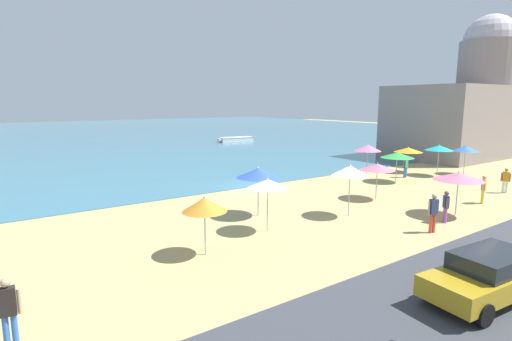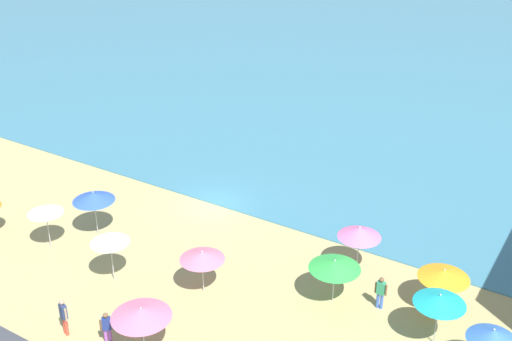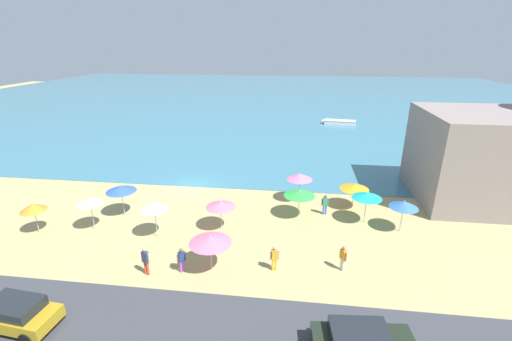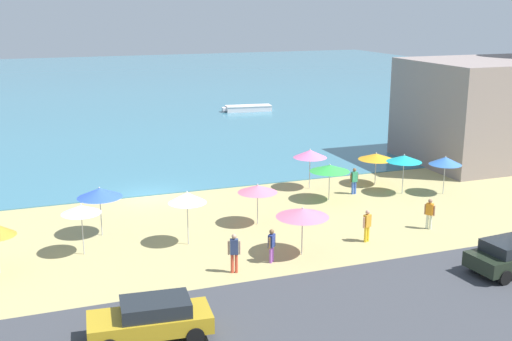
# 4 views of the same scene
# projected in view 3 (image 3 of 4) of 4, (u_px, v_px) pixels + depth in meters

# --- Properties ---
(ground_plane) EXTENTS (160.00, 160.00, 0.00)m
(ground_plane) POSITION_uv_depth(u_px,v_px,m) (192.00, 187.00, 32.00)
(ground_plane) COLOR tan
(sea) EXTENTS (150.00, 110.00, 0.05)m
(sea) POSITION_uv_depth(u_px,v_px,m) (259.00, 97.00, 83.02)
(sea) COLOR teal
(sea) RESTS_ON ground_plane
(beach_umbrella_0) EXTENTS (2.12, 2.12, 2.58)m
(beach_umbrella_0) POSITION_uv_depth(u_px,v_px,m) (300.00, 176.00, 28.31)
(beach_umbrella_0) COLOR #B2B2B7
(beach_umbrella_0) RESTS_ON ground_plane
(beach_umbrella_1) EXTENTS (2.12, 2.12, 2.24)m
(beach_umbrella_1) POSITION_uv_depth(u_px,v_px,m) (221.00, 204.00, 24.14)
(beach_umbrella_1) COLOR #B2B2B7
(beach_umbrella_1) RESTS_ON ground_plane
(beach_umbrella_2) EXTENTS (1.72, 1.72, 2.34)m
(beach_umbrella_2) POSITION_uv_depth(u_px,v_px,m) (33.00, 207.00, 23.69)
(beach_umbrella_2) COLOR #B2B2B7
(beach_umbrella_2) RESTS_ON ground_plane
(beach_umbrella_3) EXTENTS (2.48, 2.48, 2.34)m
(beach_umbrella_3) POSITION_uv_depth(u_px,v_px,m) (210.00, 240.00, 19.67)
(beach_umbrella_3) COLOR #B2B2B7
(beach_umbrella_3) RESTS_ON ground_plane
(beach_umbrella_4) EXTENTS (2.39, 2.39, 2.25)m
(beach_umbrella_4) POSITION_uv_depth(u_px,v_px,m) (299.00, 193.00, 25.88)
(beach_umbrella_4) COLOR #B2B2B7
(beach_umbrella_4) RESTS_ON ground_plane
(beach_umbrella_5) EXTENTS (2.25, 2.25, 2.56)m
(beach_umbrella_5) POSITION_uv_depth(u_px,v_px,m) (121.00, 188.00, 26.05)
(beach_umbrella_5) COLOR #B2B2B7
(beach_umbrella_5) RESTS_ON ground_plane
(beach_umbrella_6) EXTENTS (1.85, 1.85, 2.49)m
(beach_umbrella_6) POSITION_uv_depth(u_px,v_px,m) (90.00, 201.00, 24.05)
(beach_umbrella_6) COLOR #B2B2B7
(beach_umbrella_6) RESTS_ON ground_plane
(beach_umbrella_7) EXTENTS (1.98, 1.98, 2.42)m
(beach_umbrella_7) POSITION_uv_depth(u_px,v_px,m) (404.00, 204.00, 23.84)
(beach_umbrella_7) COLOR #B2B2B7
(beach_umbrella_7) RESTS_ON ground_plane
(beach_umbrella_8) EXTENTS (2.31, 2.31, 2.15)m
(beach_umbrella_8) POSITION_uv_depth(u_px,v_px,m) (354.00, 187.00, 27.31)
(beach_umbrella_8) COLOR #B2B2B7
(beach_umbrella_8) RESTS_ON ground_plane
(beach_umbrella_9) EXTENTS (1.88, 1.88, 2.72)m
(beach_umbrella_9) POSITION_uv_depth(u_px,v_px,m) (154.00, 206.00, 23.01)
(beach_umbrella_9) COLOR #B2B2B7
(beach_umbrella_9) RESTS_ON ground_plane
(beach_umbrella_10) EXTENTS (2.17, 2.17, 2.51)m
(beach_umbrella_10) POSITION_uv_depth(u_px,v_px,m) (367.00, 195.00, 24.90)
(beach_umbrella_10) COLOR #B2B2B7
(beach_umbrella_10) RESTS_ON ground_plane
(bather_0) EXTENTS (0.44, 0.42, 1.58)m
(bather_0) POSITION_uv_depth(u_px,v_px,m) (182.00, 259.00, 19.94)
(bather_0) COLOR #9D52BC
(bather_0) RESTS_ON ground_plane
(bather_1) EXTENTS (0.57, 0.24, 1.65)m
(bather_1) POSITION_uv_depth(u_px,v_px,m) (325.00, 204.00, 26.61)
(bather_1) COLOR blue
(bather_1) RESTS_ON ground_plane
(bather_2) EXTENTS (0.55, 0.32, 1.64)m
(bather_2) POSITION_uv_depth(u_px,v_px,m) (274.00, 257.00, 20.04)
(bather_2) COLOR yellow
(bather_2) RESTS_ON ground_plane
(bather_3) EXTENTS (0.55, 0.32, 1.79)m
(bather_3) POSITION_uv_depth(u_px,v_px,m) (146.00, 260.00, 19.64)
(bather_3) COLOR #D84B34
(bather_3) RESTS_ON ground_plane
(bather_5) EXTENTS (0.39, 0.48, 1.63)m
(bather_5) POSITION_uv_depth(u_px,v_px,m) (343.00, 257.00, 20.06)
(bather_5) COLOR silver
(bather_5) RESTS_ON ground_plane
(parked_car_2) EXTENTS (4.39, 2.16, 1.45)m
(parked_car_2) POSITION_uv_depth(u_px,v_px,m) (13.00, 313.00, 16.05)
(parked_car_2) COLOR #B18C1C
(parked_car_2) RESTS_ON coastal_road
(skiff_nearshore) EXTENTS (5.47, 2.24, 0.64)m
(skiff_nearshore) POSITION_uv_depth(u_px,v_px,m) (339.00, 122.00, 55.77)
(skiff_nearshore) COLOR silver
(skiff_nearshore) RESTS_ON sea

